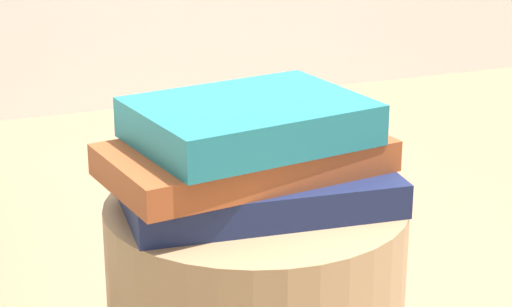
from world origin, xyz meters
TOP-DOWN VIEW (x-y plane):
  - book_navy at (0.00, -0.01)m, footprint 0.30×0.18m
  - book_rust at (-0.01, 0.00)m, footprint 0.31×0.20m
  - book_teal at (-0.01, 0.01)m, footprint 0.26×0.21m

SIDE VIEW (x-z plane):
  - book_navy at x=0.00m, z-range 0.46..0.50m
  - book_rust at x=-0.01m, z-range 0.50..0.53m
  - book_teal at x=-0.01m, z-range 0.53..0.58m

